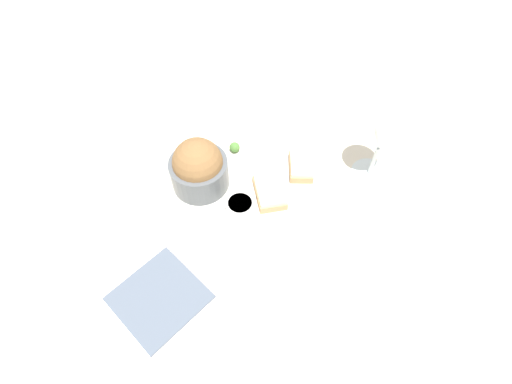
{
  "coord_description": "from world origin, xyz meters",
  "views": [
    {
      "loc": [
        -0.43,
        -0.14,
        0.65
      ],
      "look_at": [
        0.0,
        0.0,
        0.03
      ],
      "focal_mm": 28.0,
      "sensor_mm": 36.0,
      "label": 1
    }
  ],
  "objects_px": {
    "wine_glass": "(383,135)",
    "salad_bowl": "(199,168)",
    "sauce_ramekin": "(240,207)",
    "cheese_toast_near": "(270,191)",
    "napkin": "(159,297)",
    "fork": "(297,113)",
    "cheese_toast_far": "(301,166)"
  },
  "relations": [
    {
      "from": "cheese_toast_near",
      "to": "salad_bowl",
      "type": "bearing_deg",
      "value": 96.02
    },
    {
      "from": "cheese_toast_far",
      "to": "sauce_ramekin",
      "type": "bearing_deg",
      "value": 149.06
    },
    {
      "from": "cheese_toast_far",
      "to": "fork",
      "type": "height_order",
      "value": "cheese_toast_far"
    },
    {
      "from": "sauce_ramekin",
      "to": "cheese_toast_far",
      "type": "xyz_separation_m",
      "value": [
        0.14,
        -0.08,
        -0.0
      ]
    },
    {
      "from": "cheese_toast_near",
      "to": "fork",
      "type": "bearing_deg",
      "value": 2.94
    },
    {
      "from": "salad_bowl",
      "to": "fork",
      "type": "height_order",
      "value": "salad_bowl"
    },
    {
      "from": "salad_bowl",
      "to": "cheese_toast_near",
      "type": "bearing_deg",
      "value": -83.98
    },
    {
      "from": "wine_glass",
      "to": "napkin",
      "type": "distance_m",
      "value": 0.5
    },
    {
      "from": "wine_glass",
      "to": "napkin",
      "type": "bearing_deg",
      "value": 142.81
    },
    {
      "from": "sauce_ramekin",
      "to": "napkin",
      "type": "height_order",
      "value": "sauce_ramekin"
    },
    {
      "from": "salad_bowl",
      "to": "fork",
      "type": "xyz_separation_m",
      "value": [
        0.27,
        -0.13,
        -0.06
      ]
    },
    {
      "from": "cheese_toast_far",
      "to": "wine_glass",
      "type": "height_order",
      "value": "wine_glass"
    },
    {
      "from": "cheese_toast_far",
      "to": "napkin",
      "type": "distance_m",
      "value": 0.37
    },
    {
      "from": "napkin",
      "to": "salad_bowl",
      "type": "bearing_deg",
      "value": 5.78
    },
    {
      "from": "wine_glass",
      "to": "salad_bowl",
      "type": "bearing_deg",
      "value": 114.78
    },
    {
      "from": "sauce_ramekin",
      "to": "cheese_toast_near",
      "type": "xyz_separation_m",
      "value": [
        0.05,
        -0.04,
        -0.0
      ]
    },
    {
      "from": "cheese_toast_near",
      "to": "wine_glass",
      "type": "bearing_deg",
      "value": -53.48
    },
    {
      "from": "fork",
      "to": "cheese_toast_near",
      "type": "bearing_deg",
      "value": -177.06
    },
    {
      "from": "sauce_ramekin",
      "to": "cheese_toast_near",
      "type": "distance_m",
      "value": 0.07
    },
    {
      "from": "salad_bowl",
      "to": "napkin",
      "type": "xyz_separation_m",
      "value": [
        -0.24,
        -0.02,
        -0.06
      ]
    },
    {
      "from": "wine_glass",
      "to": "cheese_toast_near",
      "type": "bearing_deg",
      "value": 126.52
    },
    {
      "from": "sauce_ramekin",
      "to": "cheese_toast_far",
      "type": "distance_m",
      "value": 0.16
    },
    {
      "from": "cheese_toast_near",
      "to": "cheese_toast_far",
      "type": "height_order",
      "value": "same"
    },
    {
      "from": "sauce_ramekin",
      "to": "wine_glass",
      "type": "height_order",
      "value": "wine_glass"
    },
    {
      "from": "salad_bowl",
      "to": "sauce_ramekin",
      "type": "distance_m",
      "value": 0.11
    },
    {
      "from": "salad_bowl",
      "to": "wine_glass",
      "type": "bearing_deg",
      "value": -65.22
    },
    {
      "from": "salad_bowl",
      "to": "cheese_toast_near",
      "type": "height_order",
      "value": "salad_bowl"
    },
    {
      "from": "salad_bowl",
      "to": "cheese_toast_near",
      "type": "distance_m",
      "value": 0.15
    },
    {
      "from": "sauce_ramekin",
      "to": "cheese_toast_near",
      "type": "relative_size",
      "value": 0.57
    },
    {
      "from": "cheese_toast_near",
      "to": "napkin",
      "type": "bearing_deg",
      "value": 155.66
    },
    {
      "from": "cheese_toast_far",
      "to": "napkin",
      "type": "height_order",
      "value": "cheese_toast_far"
    },
    {
      "from": "sauce_ramekin",
      "to": "napkin",
      "type": "relative_size",
      "value": 0.3
    }
  ]
}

